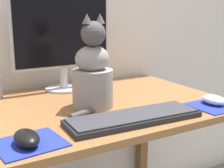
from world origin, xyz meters
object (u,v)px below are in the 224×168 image
keyboard (134,118)px  computer_mouse_right (214,100)px  monitor (62,37)px  cat (93,74)px  computer_mouse_left (27,138)px

keyboard → computer_mouse_right: (0.36, -0.01, 0.01)m
monitor → cat: bearing=-91.0°
computer_mouse_right → monitor: bearing=128.2°
computer_mouse_left → cat: cat is taller
monitor → computer_mouse_right: monitor is taller
computer_mouse_left → computer_mouse_right: 0.72m
monitor → computer_mouse_right: size_ratio=4.51×
computer_mouse_left → computer_mouse_right: computer_mouse_left is taller
monitor → keyboard: bearing=-85.2°
keyboard → computer_mouse_left: (-0.36, -0.02, 0.01)m
monitor → computer_mouse_right: bearing=-51.8°
keyboard → computer_mouse_right: 0.36m
monitor → keyboard: monitor is taller
computer_mouse_left → cat: size_ratio=0.32×
computer_mouse_right → cat: bearing=152.8°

